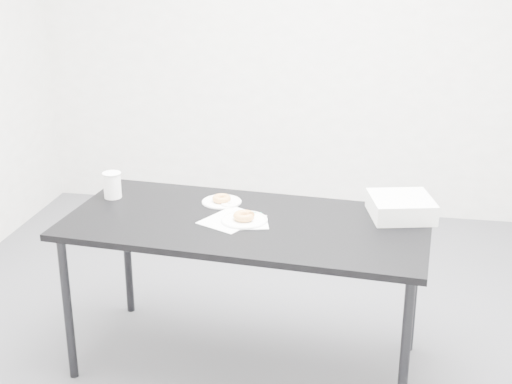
% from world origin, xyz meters
% --- Properties ---
extents(floor, '(4.00, 4.00, 0.00)m').
position_xyz_m(floor, '(0.00, 0.00, 0.00)').
color(floor, '#454549').
rests_on(floor, ground).
extents(wall_back, '(4.00, 0.02, 2.70)m').
position_xyz_m(wall_back, '(0.00, 2.00, 1.35)').
color(wall_back, white).
rests_on(wall_back, floor).
extents(table, '(1.78, 0.94, 0.78)m').
position_xyz_m(table, '(0.00, -0.19, 0.72)').
color(table, black).
rests_on(table, floor).
extents(scorecard, '(0.32, 0.35, 0.00)m').
position_xyz_m(scorecard, '(-0.06, -0.19, 0.78)').
color(scorecard, white).
rests_on(scorecard, table).
extents(logo_patch, '(0.06, 0.06, 0.00)m').
position_xyz_m(logo_patch, '(0.02, -0.11, 0.79)').
color(logo_patch, green).
rests_on(logo_patch, scorecard).
extents(pen, '(0.13, 0.04, 0.01)m').
position_xyz_m(pen, '(0.00, -0.12, 0.79)').
color(pen, '#0B7F57').
rests_on(pen, scorecard).
extents(napkin, '(0.19, 0.19, 0.00)m').
position_xyz_m(napkin, '(0.04, -0.22, 0.78)').
color(napkin, white).
rests_on(napkin, table).
extents(plate_near, '(0.22, 0.22, 0.01)m').
position_xyz_m(plate_near, '(-0.00, -0.20, 0.79)').
color(plate_near, white).
rests_on(plate_near, napkin).
extents(donut_near, '(0.12, 0.12, 0.03)m').
position_xyz_m(donut_near, '(-0.00, -0.20, 0.81)').
color(donut_near, '#C8893F').
rests_on(donut_near, plate_near).
extents(plate_far, '(0.20, 0.20, 0.01)m').
position_xyz_m(plate_far, '(-0.16, 0.02, 0.79)').
color(plate_far, white).
rests_on(plate_far, table).
extents(donut_far, '(0.11, 0.11, 0.03)m').
position_xyz_m(donut_far, '(-0.16, 0.02, 0.80)').
color(donut_far, '#C8893F').
rests_on(donut_far, plate_far).
extents(coffee_cup, '(0.09, 0.09, 0.14)m').
position_xyz_m(coffee_cup, '(-0.73, -0.01, 0.85)').
color(coffee_cup, white).
rests_on(coffee_cup, table).
extents(cup_lid, '(0.09, 0.09, 0.01)m').
position_xyz_m(cup_lid, '(-0.11, -0.01, 0.79)').
color(cup_lid, white).
rests_on(cup_lid, table).
extents(bakery_box, '(0.35, 0.35, 0.10)m').
position_xyz_m(bakery_box, '(0.73, -0.01, 0.83)').
color(bakery_box, white).
rests_on(bakery_box, table).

